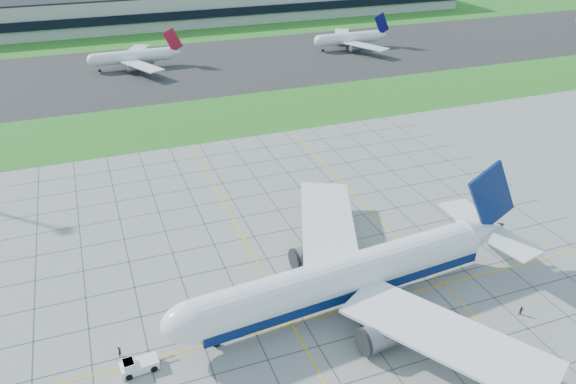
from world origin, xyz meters
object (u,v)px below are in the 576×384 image
at_px(crew_far, 521,311).
at_px(distant_jet_2, 350,38).
at_px(pushback_tug, 137,365).
at_px(crew_near, 120,352).
at_px(distant_jet_1, 134,57).
at_px(airliner, 347,277).

bearing_deg(crew_far, distant_jet_2, 87.69).
relative_size(pushback_tug, crew_near, 4.42).
xyz_separation_m(pushback_tug, distant_jet_1, (19.03, 154.77, 3.52)).
relative_size(pushback_tug, distant_jet_2, 0.18).
bearing_deg(crew_near, airliner, -63.52).
xyz_separation_m(crew_near, distant_jet_2, (110.26, 148.79, 3.60)).
relative_size(crew_near, distant_jet_1, 0.04).
bearing_deg(distant_jet_2, pushback_tug, -125.35).
distance_m(airliner, crew_far, 28.35).
bearing_deg(distant_jet_2, airliner, -116.38).
height_order(pushback_tug, distant_jet_1, distant_jet_1).
height_order(crew_far, distant_jet_1, distant_jet_1).
bearing_deg(airliner, distant_jet_2, 58.62).
bearing_deg(airliner, pushback_tug, 179.57).
relative_size(distant_jet_1, distant_jet_2, 1.00).
xyz_separation_m(pushback_tug, distant_jet_2, (108.19, 152.50, 3.52)).
bearing_deg(crew_far, pushback_tug, -174.72).
bearing_deg(pushback_tug, airliner, -0.43).
height_order(pushback_tug, crew_far, pushback_tug).
relative_size(crew_far, distant_jet_2, 0.04).
bearing_deg(distant_jet_1, crew_far, -76.35).
distance_m(pushback_tug, crew_near, 4.25).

